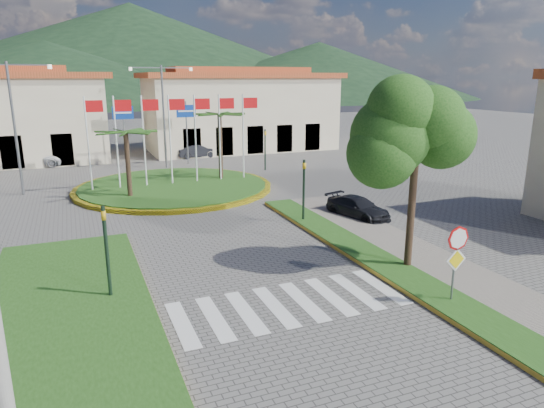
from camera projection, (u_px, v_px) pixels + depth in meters
name	position (u px, v px, depth m)	size (l,w,h in m)	color
ground	(352.00, 372.00, 12.03)	(160.00, 160.00, 0.00)	slate
sidewalk_right	(477.00, 296.00, 16.02)	(4.00, 28.00, 0.15)	gray
verge_right	(448.00, 302.00, 15.57)	(1.60, 28.00, 0.18)	#214A15
median_left	(68.00, 311.00, 14.97)	(5.00, 14.00, 0.18)	#214A15
crosswalk	(287.00, 304.00, 15.60)	(8.00, 3.00, 0.01)	silver
roundabout_island	(174.00, 186.00, 31.65)	(12.70, 12.70, 6.00)	yellow
stop_sign	(456.00, 252.00, 15.14)	(0.80, 0.11, 2.65)	slate
deciduous_tree	(417.00, 133.00, 17.22)	(3.60, 3.60, 6.80)	black
traffic_light_left	(106.00, 244.00, 15.43)	(0.15, 0.18, 3.20)	black
traffic_light_right	(304.00, 185.00, 23.93)	(0.15, 0.18, 3.20)	black
traffic_light_far	(265.00, 145.00, 37.74)	(0.18, 0.15, 3.20)	black
direction_sign_west	(124.00, 124.00, 38.08)	(1.60, 0.14, 5.20)	slate
direction_sign_east	(187.00, 122.00, 39.93)	(1.60, 0.14, 5.20)	slate
street_lamp_centre	(164.00, 111.00, 38.08)	(4.80, 0.16, 8.00)	slate
street_lamp_west	(14.00, 122.00, 29.02)	(4.80, 0.16, 8.00)	slate
building_right	(239.00, 110.00, 48.70)	(19.08, 9.54, 8.05)	beige
hill_far_mid	(132.00, 52.00, 156.80)	(180.00, 180.00, 30.00)	black
hill_far_east	(319.00, 71.00, 156.30)	(120.00, 120.00, 18.00)	black
hill_near_back	(47.00, 73.00, 122.52)	(110.00, 110.00, 16.00)	black
white_van	(71.00, 157.00, 40.55)	(2.13, 4.61, 1.28)	silver
car_dark_a	(90.00, 154.00, 42.20)	(1.38, 3.43, 1.17)	black
car_dark_b	(197.00, 151.00, 43.97)	(1.29, 3.71, 1.22)	black
car_side_right	(358.00, 208.00, 25.11)	(1.52, 3.73, 1.08)	black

